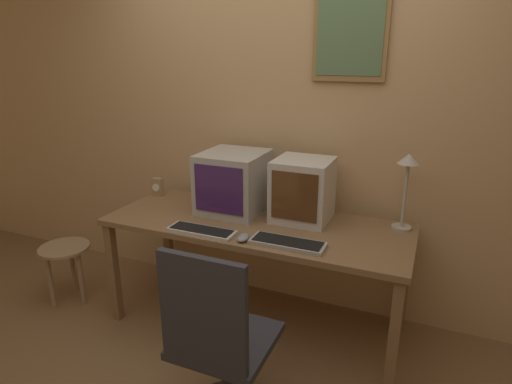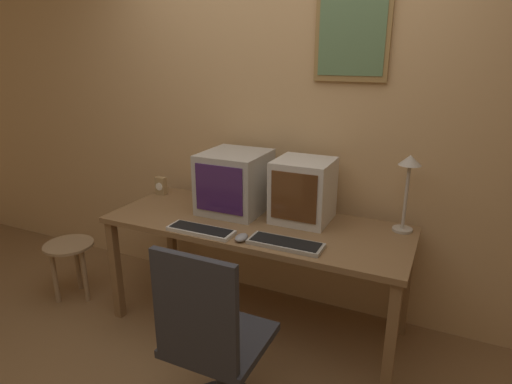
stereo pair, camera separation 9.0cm
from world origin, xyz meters
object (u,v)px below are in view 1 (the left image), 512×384
keyboard_side (288,243)px  desk_lamp (407,174)px  side_stool (66,259)px  desk_clock (158,187)px  office_chair (220,355)px  keyboard_main (202,231)px  monitor_left (234,182)px  mouse_near_keyboard (243,238)px  monitor_right (303,190)px

keyboard_side → desk_lamp: bearing=41.4°
desk_lamp → side_stool: (-2.26, -0.53, -0.76)m
desk_clock → office_chair: 1.56m
keyboard_side → side_stool: bearing=-178.9°
keyboard_main → keyboard_side: 0.53m
desk_clock → keyboard_side: bearing=-20.6°
monitor_left → desk_lamp: bearing=5.9°
monitor_left → keyboard_side: (0.52, -0.38, -0.19)m
monitor_left → desk_clock: (-0.67, 0.06, -0.13)m
mouse_near_keyboard → side_stool: (-1.44, 0.01, -0.43)m
desk_clock → desk_lamp: desk_lamp is taller
monitor_left → keyboard_side: size_ratio=1.03×
desk_clock → office_chair: (1.07, -1.06, -0.39)m
keyboard_side → desk_clock: bearing=159.4°
keyboard_main → desk_lamp: desk_lamp is taller
keyboard_main → office_chair: size_ratio=0.41×
mouse_near_keyboard → desk_lamp: 1.03m
monitor_left → side_stool: size_ratio=0.98×
monitor_right → keyboard_side: 0.45m
keyboard_main → desk_clock: 0.82m
desk_lamp → office_chair: size_ratio=0.47×
monitor_right → desk_lamp: bearing=8.0°
monitor_right → keyboard_main: (-0.48, -0.45, -0.19)m
monitor_right → desk_clock: 1.15m
keyboard_side → mouse_near_keyboard: bearing=-170.2°
monitor_left → office_chair: 1.20m
keyboard_side → desk_clock: (-1.19, 0.44, 0.05)m
monitor_right → desk_clock: size_ratio=2.95×
monitor_left → mouse_near_keyboard: 0.54m
keyboard_main → mouse_near_keyboard: 0.27m
desk_lamp → office_chair: desk_lamp is taller
office_chair → side_stool: bearing=159.8°
monitor_left → mouse_near_keyboard: size_ratio=4.22×
keyboard_side → side_stool: 1.75m
desk_lamp → keyboard_side: bearing=-138.6°
office_chair → side_stool: size_ratio=2.27×
monitor_right → office_chair: size_ratio=0.39×
mouse_near_keyboard → side_stool: size_ratio=0.23×
mouse_near_keyboard → desk_clock: size_ratio=0.77×
desk_clock → office_chair: size_ratio=0.13×
keyboard_main → keyboard_side: same height
mouse_near_keyboard → desk_lamp: size_ratio=0.22×
keyboard_main → office_chair: office_chair is taller
monitor_left → monitor_right: (0.47, 0.03, -0.00)m
mouse_near_keyboard → office_chair: (0.14, -0.57, -0.34)m
keyboard_side → desk_clock: 1.27m
side_stool → monitor_left: bearing=19.5°
monitor_left → mouse_near_keyboard: bearing=-58.0°
desk_clock → desk_lamp: bearing=1.7°
desk_clock → office_chair: office_chair is taller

